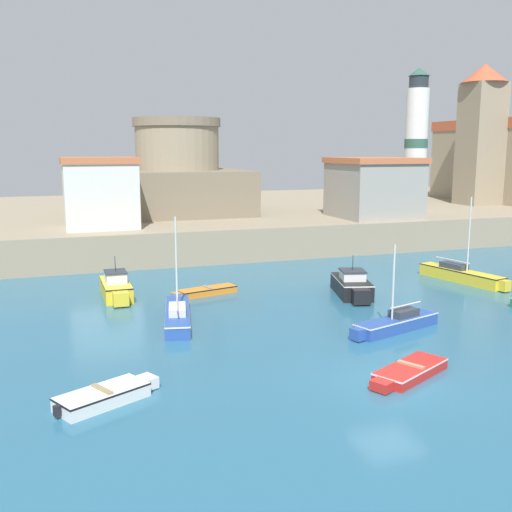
% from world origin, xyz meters
% --- Properties ---
extents(ground_plane, '(200.00, 200.00, 0.00)m').
position_xyz_m(ground_plane, '(0.00, 0.00, 0.00)').
color(ground_plane, '#28607F').
extents(quay_seawall, '(120.00, 40.00, 2.66)m').
position_xyz_m(quay_seawall, '(0.00, 44.76, 1.33)').
color(quay_seawall, gray).
rests_on(quay_seawall, ground).
extents(dinghy_white_0, '(3.86, 2.67, 0.58)m').
position_xyz_m(dinghy_white_0, '(-10.38, 1.74, 0.28)').
color(dinghy_white_0, white).
rests_on(dinghy_white_0, ground).
extents(motorboat_black_1, '(2.84, 5.13, 2.48)m').
position_xyz_m(motorboat_black_1, '(5.29, 12.85, 0.62)').
color(motorboat_black_1, black).
rests_on(motorboat_black_1, ground).
extents(motorboat_yellow_2, '(1.59, 4.94, 2.52)m').
position_xyz_m(motorboat_yellow_2, '(-8.34, 17.05, 0.61)').
color(motorboat_yellow_2, yellow).
rests_on(motorboat_yellow_2, ground).
extents(sailboat_blue_3, '(5.50, 2.57, 4.32)m').
position_xyz_m(sailboat_blue_3, '(3.92, 5.75, 0.41)').
color(sailboat_blue_3, '#284C9E').
rests_on(sailboat_blue_3, ground).
extents(dinghy_orange_4, '(4.24, 1.96, 0.51)m').
position_xyz_m(dinghy_orange_4, '(-3.09, 15.91, 0.24)').
color(dinghy_orange_4, orange).
rests_on(dinghy_orange_4, ground).
extents(dinghy_red_5, '(4.19, 2.82, 0.51)m').
position_xyz_m(dinghy_red_5, '(1.09, 0.32, 0.24)').
color(dinghy_red_5, red).
rests_on(dinghy_red_5, ground).
extents(sailboat_blue_6, '(2.45, 6.81, 5.42)m').
position_xyz_m(sailboat_blue_6, '(-5.93, 10.73, 0.43)').
color(sailboat_blue_6, '#284C9E').
rests_on(sailboat_blue_6, ground).
extents(sailboat_yellow_7, '(2.40, 6.91, 5.73)m').
position_xyz_m(sailboat_yellow_7, '(14.03, 13.81, 0.49)').
color(sailboat_yellow_7, yellow).
rests_on(sailboat_yellow_7, ground).
extents(church, '(13.89, 18.13, 15.15)m').
position_xyz_m(church, '(39.13, 38.62, 7.87)').
color(church, gray).
rests_on(church, quay_seawall).
extents(fortress, '(12.45, 12.45, 8.98)m').
position_xyz_m(fortress, '(0.00, 38.27, 5.88)').
color(fortress, '#796C57').
rests_on(fortress, quay_seawall).
extents(lighthouse, '(2.33, 2.33, 14.11)m').
position_xyz_m(lighthouse, '(24.00, 34.64, 9.53)').
color(lighthouse, silver).
rests_on(lighthouse, quay_seawall).
extents(harbor_shed_near_wharf, '(6.99, 7.31, 5.36)m').
position_xyz_m(harbor_shed_near_wharf, '(16.00, 29.05, 5.36)').
color(harbor_shed_near_wharf, gray).
rests_on(harbor_shed_near_wharf, quay_seawall).
extents(harbor_shed_mid_row, '(5.77, 4.90, 5.50)m').
position_xyz_m(harbor_shed_mid_row, '(-8.00, 29.52, 5.43)').
color(harbor_shed_mid_row, silver).
rests_on(harbor_shed_mid_row, quay_seawall).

